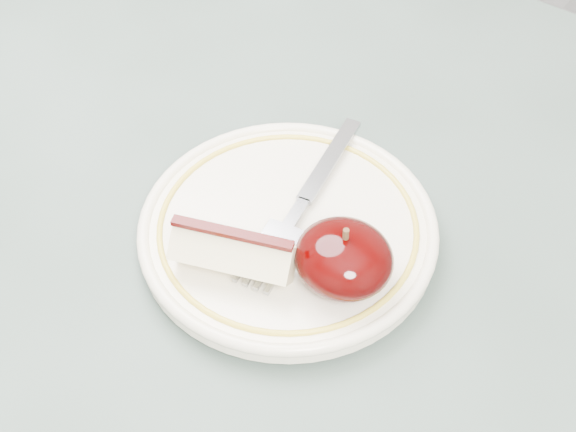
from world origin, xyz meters
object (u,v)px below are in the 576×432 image
Objects in this scene: apple_half at (344,258)px; fork at (303,202)px; table at (252,375)px; plate at (288,229)px.

apple_half reaches higher than fork.
plate reaches higher than table.
plate is 0.02m from fork.
table is 4.25× the size of plate.
apple_half is at bearing -132.65° from fork.
apple_half is (0.04, 0.05, 0.13)m from table.
apple_half reaches higher than table.
plate is 1.20× the size of fork.
fork is (-0.00, 0.02, 0.01)m from plate.
apple_half is 0.07m from fork.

